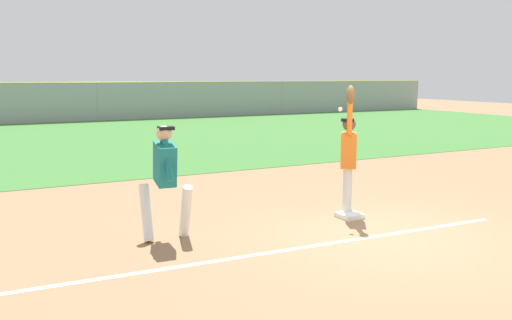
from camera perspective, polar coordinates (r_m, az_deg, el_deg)
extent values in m
plane|color=#936D4C|center=(8.42, 13.72, -7.92)|extent=(73.21, 73.21, 0.00)
cube|color=#3D7533|center=(21.61, -12.63, 2.46)|extent=(46.46, 17.40, 0.01)
cube|color=white|center=(6.82, -13.24, -11.95)|extent=(11.99, 0.62, 0.01)
cube|color=white|center=(9.27, 10.15, -5.96)|extent=(0.39, 0.39, 0.08)
cylinder|color=silver|center=(9.51, 9.89, -3.18)|extent=(0.21, 0.21, 0.85)
cylinder|color=silver|center=(9.31, 9.92, -3.44)|extent=(0.21, 0.21, 0.85)
cube|color=orange|center=(9.28, 10.03, 1.06)|extent=(0.47, 0.51, 0.60)
sphere|color=brown|center=(9.23, 10.10, 3.86)|extent=(0.32, 0.32, 0.23)
cube|color=black|center=(9.22, 9.92, 4.32)|extent=(0.30, 0.29, 0.05)
cylinder|color=orange|center=(9.00, 10.17, 4.71)|extent=(0.13, 0.13, 0.62)
cylinder|color=orange|center=(9.47, 10.04, 3.04)|extent=(0.43, 0.56, 0.09)
ellipsoid|color=brown|center=(8.98, 10.24, 7.00)|extent=(0.28, 0.31, 0.32)
cylinder|color=white|center=(7.96, -7.65, -5.55)|extent=(0.18, 0.44, 0.85)
cylinder|color=white|center=(7.99, -11.85, -5.60)|extent=(0.18, 0.44, 0.85)
cube|color=#197272|center=(7.82, -9.89, -0.43)|extent=(0.30, 0.54, 0.66)
sphere|color=#DBAD84|center=(7.76, -9.99, 2.88)|extent=(0.25, 0.25, 0.23)
cube|color=black|center=(7.76, -9.78, 3.44)|extent=(0.23, 0.22, 0.05)
cylinder|color=#197272|center=(8.02, -10.26, 0.39)|extent=(0.12, 0.41, 0.58)
cylinder|color=#197272|center=(7.59, -9.54, -0.07)|extent=(0.12, 0.41, 0.58)
sphere|color=white|center=(8.90, 9.16, 5.47)|extent=(0.07, 0.07, 0.07)
cube|color=#93999E|center=(30.01, -16.90, 6.05)|extent=(46.46, 0.06, 2.05)
cylinder|color=yellow|center=(29.98, -17.00, 8.07)|extent=(46.46, 0.06, 0.06)
cylinder|color=gray|center=(30.01, -16.90, 6.05)|extent=(0.08, 0.08, 2.05)
cylinder|color=gray|center=(34.04, 2.83, 6.75)|extent=(0.08, 0.08, 2.05)
cylinder|color=gray|center=(41.07, 17.13, 6.77)|extent=(0.08, 0.08, 2.05)
cube|color=white|center=(32.68, -20.58, 5.29)|extent=(4.55, 2.28, 0.55)
cube|color=#2D333D|center=(32.66, -20.62, 6.12)|extent=(2.35, 1.94, 0.40)
cylinder|color=black|center=(33.71, -18.12, 5.05)|extent=(0.62, 0.27, 0.60)
cylinder|color=black|center=(31.82, -17.88, 4.85)|extent=(0.62, 0.27, 0.60)
cylinder|color=black|center=(33.65, -23.07, 4.77)|extent=(0.62, 0.27, 0.60)
cylinder|color=black|center=(31.75, -23.12, 4.55)|extent=(0.62, 0.27, 0.60)
cube|color=#23389E|center=(34.62, -10.68, 5.90)|extent=(4.45, 2.01, 0.55)
cube|color=#2D333D|center=(34.60, -10.70, 6.68)|extent=(2.24, 1.80, 0.40)
cylinder|color=black|center=(36.00, -8.93, 5.62)|extent=(0.61, 0.24, 0.60)
cylinder|color=black|center=(34.22, -7.85, 5.47)|extent=(0.61, 0.24, 0.60)
cylinder|color=black|center=(35.13, -13.40, 5.40)|extent=(0.61, 0.24, 0.60)
cylinder|color=black|center=(33.31, -12.54, 5.24)|extent=(0.61, 0.24, 0.60)
cube|color=#B7B7BC|center=(36.22, -1.52, 6.19)|extent=(4.54, 2.25, 0.55)
cube|color=#2D333D|center=(36.20, -1.53, 6.94)|extent=(2.33, 1.92, 0.40)
cylinder|color=black|center=(37.65, 0.03, 5.88)|extent=(0.62, 0.27, 0.60)
cylinder|color=black|center=(35.91, 1.20, 5.72)|extent=(0.62, 0.27, 0.60)
cylinder|color=black|center=(36.65, -4.18, 5.77)|extent=(0.62, 0.27, 0.60)
cylinder|color=black|center=(34.85, -3.20, 5.61)|extent=(0.62, 0.27, 0.60)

